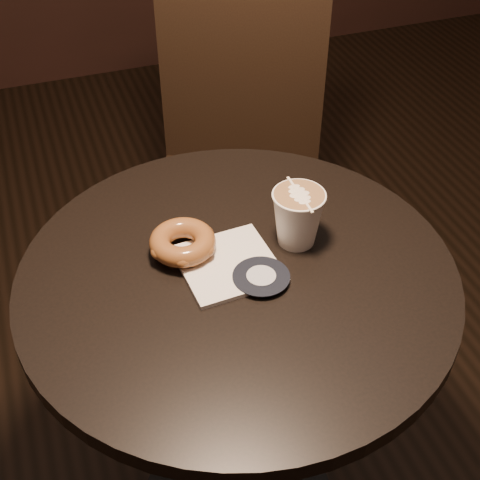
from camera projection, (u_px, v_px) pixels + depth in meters
The scene contains 5 objects.
cafe_table at pixel (238, 352), 1.19m from camera, with size 0.70×0.70×0.75m.
chair at pixel (240, 142), 1.67m from camera, with size 0.53×0.53×1.02m.
pastry_bag at pixel (228, 264), 1.06m from camera, with size 0.15×0.15×0.01m, color silver.
doughnut at pixel (183, 242), 1.07m from camera, with size 0.11×0.11×0.03m, color brown.
latte_cup at pixel (298, 218), 1.08m from camera, with size 0.09×0.09×0.10m, color white, non-canonical shape.
Camera 1 is at (-0.25, -0.72, 1.48)m, focal length 50.00 mm.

